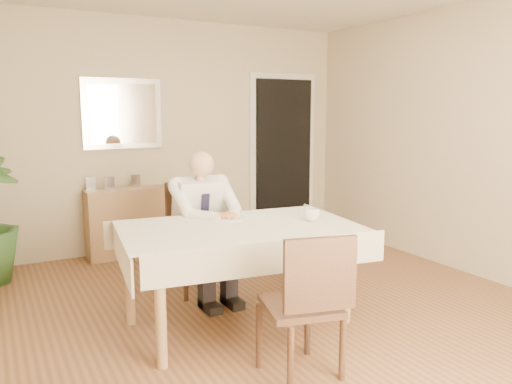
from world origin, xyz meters
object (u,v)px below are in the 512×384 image
chair_far (194,228)px  coffee_mug (312,215)px  seated_man (207,218)px  sideboard (130,222)px  dining_table (239,237)px  chair_near (308,299)px

chair_far → coffee_mug: bearing=-68.3°
seated_man → sideboard: bearing=98.6°
chair_far → sideboard: chair_far is taller
seated_man → coffee_mug: seated_man is taller
dining_table → chair_far: (0.00, 0.89, -0.12)m
seated_man → chair_near: bearing=-90.2°
chair_near → seated_man: seated_man is taller
dining_table → chair_near: size_ratio=2.06×
dining_table → sideboard: 2.22m
dining_table → chair_near: (-0.01, -0.91, -0.16)m
chair_far → chair_near: chair_far is taller
chair_far → seated_man: 0.33m
sideboard → seated_man: bearing=-82.0°
dining_table → sideboard: (-0.24, 2.18, -0.30)m
chair_far → coffee_mug: chair_far is taller
chair_far → sideboard: 1.33m
chair_near → chair_far: bearing=103.8°
coffee_mug → sideboard: size_ratio=0.13×
sideboard → coffee_mug: bearing=-71.5°
chair_near → dining_table: bearing=103.6°
dining_table → sideboard: size_ratio=1.98×
chair_far → chair_near: (-0.01, -1.80, -0.04)m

